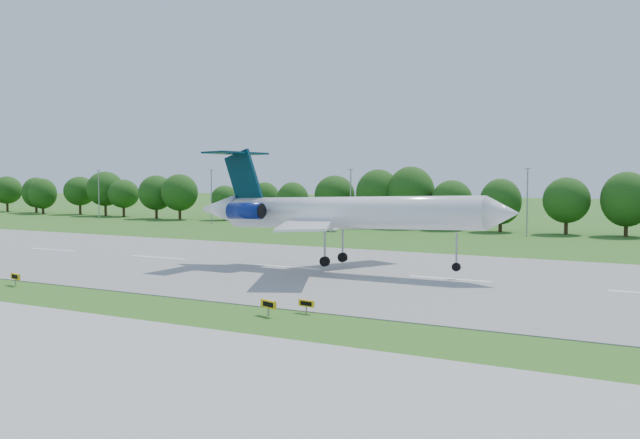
{
  "coord_description": "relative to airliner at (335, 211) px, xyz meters",
  "views": [
    {
      "loc": [
        43.96,
        -46.28,
        10.97
      ],
      "look_at": [
        8.37,
        18.0,
        6.36
      ],
      "focal_mm": 40.0,
      "sensor_mm": 36.0,
      "label": 1
    }
  ],
  "objects": [
    {
      "name": "light_poles",
      "position": [
        -8.94,
        57.04,
        -0.51
      ],
      "size": [
        175.9,
        0.25,
        12.19
      ],
      "color": "gray",
      "rests_on": "ground"
    },
    {
      "name": "airliner",
      "position": [
        0.0,
        0.0,
        0.0
      ],
      "size": [
        39.01,
        28.53,
        13.33
      ],
      "rotation": [
        0.0,
        -0.02,
        0.02
      ],
      "color": "white",
      "rests_on": "ground"
    },
    {
      "name": "taxi_sign_right",
      "position": [
        7.5,
        -25.3,
        -5.92
      ],
      "size": [
        1.74,
        0.78,
        1.25
      ],
      "rotation": [
        0.0,
        0.0,
        -0.34
      ],
      "color": "gray",
      "rests_on": "ground"
    },
    {
      "name": "taxi_sign_centre",
      "position": [
        9.52,
        -22.89,
        -6.06
      ],
      "size": [
        1.51,
        0.4,
        1.06
      ],
      "rotation": [
        0.0,
        0.0,
        -0.15
      ],
      "color": "gray",
      "rests_on": "ground"
    },
    {
      "name": "tree_line",
      "position": [
        -6.44,
        67.04,
        -0.66
      ],
      "size": [
        288.4,
        8.4,
        10.4
      ],
      "color": "#382314",
      "rests_on": "ground"
    },
    {
      "name": "service_vehicle_a",
      "position": [
        -27.7,
        49.82,
        -6.19
      ],
      "size": [
        4.18,
        2.29,
        1.31
      ],
      "primitive_type": "imported",
      "rotation": [
        0.0,
        0.0,
        1.33
      ],
      "color": "silver",
      "rests_on": "ground"
    },
    {
      "name": "taxi_sign_left",
      "position": [
        -22.79,
        -24.64,
        -5.95
      ],
      "size": [
        1.71,
        0.6,
        1.21
      ],
      "rotation": [
        0.0,
        0.0,
        -0.24
      ],
      "color": "gray",
      "rests_on": "ground"
    },
    {
      "name": "runway",
      "position": [
        -6.44,
        0.04,
        -6.8
      ],
      "size": [
        400.0,
        45.0,
        0.08
      ],
      "primitive_type": "cube",
      "color": "gray",
      "rests_on": "ground"
    },
    {
      "name": "service_vehicle_b",
      "position": [
        -41.44,
        58.79,
        -6.19
      ],
      "size": [
        4.1,
        2.56,
        1.3
      ],
      "primitive_type": "imported",
      "rotation": [
        0.0,
        0.0,
        1.86
      ],
      "color": "white",
      "rests_on": "ground"
    },
    {
      "name": "ground",
      "position": [
        -6.44,
        -24.96,
        -6.84
      ],
      "size": [
        600.0,
        600.0,
        0.0
      ],
      "primitive_type": "plane",
      "color": "#276119",
      "rests_on": "ground"
    }
  ]
}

